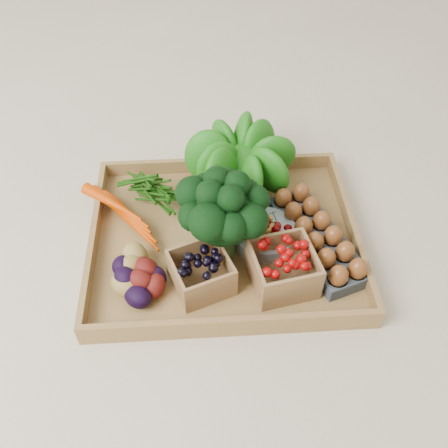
{
  "coord_description": "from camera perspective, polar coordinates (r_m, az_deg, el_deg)",
  "views": [
    {
      "loc": [
        -0.04,
        -0.69,
        0.81
      ],
      "look_at": [
        0.0,
        0.0,
        0.06
      ],
      "focal_mm": 40.0,
      "sensor_mm": 36.0,
      "label": 1
    }
  ],
  "objects": [
    {
      "name": "potatoes",
      "position": [
        0.96,
        -10.14,
        -5.41
      ],
      "size": [
        0.13,
        0.13,
        0.07
      ],
      "primitive_type": null,
      "color": "#450D0B",
      "rests_on": "tray"
    },
    {
      "name": "lettuce",
      "position": [
        1.12,
        2.01,
        7.94
      ],
      "size": [
        0.16,
        0.16,
        0.16
      ],
      "primitive_type": "sphere",
      "color": "#16540D",
      "rests_on": "tray"
    },
    {
      "name": "punnet_blackberry",
      "position": [
        0.95,
        -2.64,
        -5.56
      ],
      "size": [
        0.14,
        0.14,
        0.07
      ],
      "primitive_type": "cube",
      "rotation": [
        0.0,
        0.0,
        0.36
      ],
      "color": "black",
      "rests_on": "tray"
    },
    {
      "name": "egg_carton",
      "position": [
        1.04,
        10.51,
        -1.83
      ],
      "size": [
        0.18,
        0.29,
        0.03
      ],
      "primitive_type": "cube",
      "rotation": [
        0.0,
        0.0,
        0.33
      ],
      "color": "#3A404A",
      "rests_on": "tray"
    },
    {
      "name": "broccoli",
      "position": [
        0.98,
        -0.06,
        -0.2
      ],
      "size": [
        0.18,
        0.18,
        0.14
      ],
      "primitive_type": null,
      "color": "black",
      "rests_on": "tray"
    },
    {
      "name": "carrots",
      "position": [
        1.09,
        -11.06,
        0.96
      ],
      "size": [
        0.18,
        0.13,
        0.04
      ],
      "primitive_type": null,
      "color": "#C83A00",
      "rests_on": "tray"
    },
    {
      "name": "ground",
      "position": [
        1.06,
        0.0,
        -2.19
      ],
      "size": [
        4.0,
        4.0,
        0.0
      ],
      "primitive_type": "plane",
      "color": "beige",
      "rests_on": "ground"
    },
    {
      "name": "cherry_bowl",
      "position": [
        1.04,
        4.67,
        -1.28
      ],
      "size": [
        0.13,
        0.13,
        0.03
      ],
      "primitive_type": "cylinder",
      "color": "#8C9EA5",
      "rests_on": "tray"
    },
    {
      "name": "punnet_raspberry",
      "position": [
        0.96,
        6.74,
        -5.06
      ],
      "size": [
        0.14,
        0.14,
        0.08
      ],
      "primitive_type": "cube",
      "rotation": [
        0.0,
        0.0,
        0.19
      ],
      "color": "#7E0605",
      "rests_on": "tray"
    },
    {
      "name": "tray",
      "position": [
        1.06,
        0.0,
        -1.93
      ],
      "size": [
        0.55,
        0.45,
        0.01
      ],
      "primitive_type": "cube",
      "color": "olive",
      "rests_on": "ground"
    }
  ]
}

